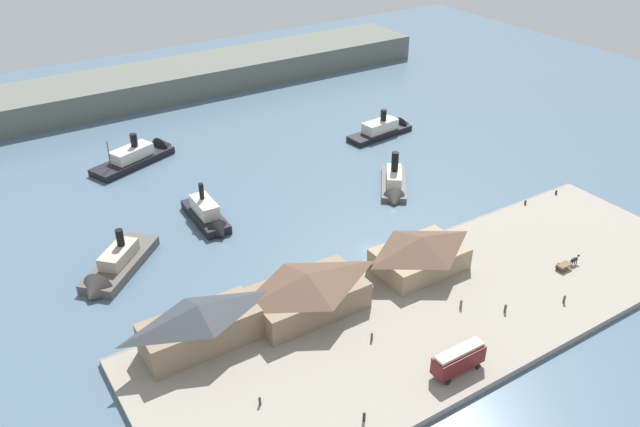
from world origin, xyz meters
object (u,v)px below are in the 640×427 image
pedestrian_near_west_shed (364,417)px  ferry_moored_west (208,217)px  pedestrian_walking_east (564,299)px  pedestrian_near_east_shed (461,304)px  ferry_shed_east_terminal (307,292)px  ferry_shed_central_terminal (200,325)px  pedestrian_near_cart (260,401)px  ferry_approaching_east (394,185)px  ferry_approaching_west (386,129)px  mooring_post_center_east (556,192)px  ferry_shed_west_terminal (420,253)px  mooring_post_west (525,202)px  horse_cart (568,263)px  pedestrian_at_waters_edge (372,336)px  ferry_near_quay (113,270)px  street_tram (459,359)px  ferry_departing_north (142,155)px  pedestrian_standing_center (505,308)px

pedestrian_near_west_shed → ferry_moored_west: 62.63m
pedestrian_walking_east → pedestrian_near_east_shed: bearing=151.7°
ferry_shed_east_terminal → ferry_shed_central_terminal: bearing=175.8°
pedestrian_near_cart → ferry_approaching_east: ferry_approaching_east is taller
ferry_moored_west → ferry_approaching_west: size_ratio=0.81×
ferry_shed_central_terminal → mooring_post_center_east: 88.53m
ferry_shed_east_terminal → ferry_shed_west_terminal: size_ratio=1.18×
pedestrian_near_west_shed → mooring_post_west: 72.96m
horse_cart → ferry_approaching_east: size_ratio=0.31×
pedestrian_walking_east → ferry_approaching_west: bearing=74.7°
horse_cart → mooring_post_center_east: bearing=43.7°
pedestrian_at_waters_edge → ferry_approaching_west: 87.57m
horse_cart → ferry_near_quay: bearing=148.0°
street_tram → ferry_near_quay: ferry_near_quay is taller
pedestrian_near_west_shed → ferry_near_quay: size_ratio=0.09×
ferry_shed_central_terminal → mooring_post_west: bearing=2.9°
street_tram → mooring_post_center_east: (58.20, 29.88, -2.06)m
horse_cart → pedestrian_near_cart: size_ratio=3.62×
pedestrian_walking_east → pedestrian_at_waters_edge: (-33.97, 10.24, -0.04)m
pedestrian_near_cart → ferry_approaching_east: size_ratio=0.09×
mooring_post_west → ferry_approaching_east: 29.49m
street_tram → pedestrian_near_cart: size_ratio=5.57×
ferry_shed_east_terminal → ferry_departing_north: size_ratio=0.81×
pedestrian_walking_east → ferry_moored_west: size_ratio=0.10×
ferry_shed_central_terminal → ferry_moored_west: bearing=64.5°
horse_cart → pedestrian_walking_east: horse_cart is taller
mooring_post_west → mooring_post_center_east: 9.55m
ferry_shed_central_terminal → ferry_approaching_east: 65.51m
pedestrian_near_west_shed → mooring_post_west: (66.24, 30.59, -0.33)m
ferry_shed_east_terminal → pedestrian_walking_east: bearing=-30.3°
mooring_post_west → pedestrian_near_west_shed: bearing=-155.2°
mooring_post_west → ferry_departing_north: (-62.85, 70.14, -0.14)m
pedestrian_near_west_shed → ferry_departing_north: bearing=88.1°
pedestrian_standing_center → pedestrian_near_cart: bearing=174.8°
pedestrian_near_west_shed → pedestrian_standing_center: bearing=10.5°
street_tram → pedestrian_standing_center: bearing=20.1°
mooring_post_center_east → pedestrian_near_west_shed: bearing=-158.3°
pedestrian_near_west_shed → ferry_near_quay: ferry_near_quay is taller
ferry_shed_central_terminal → pedestrian_at_waters_edge: bearing=-30.2°
street_tram → ferry_approaching_east: (29.59, 52.87, -2.34)m
ferry_shed_central_terminal → ferry_departing_north: size_ratio=0.77×
ferry_shed_central_terminal → ferry_approaching_east: size_ratio=1.04×
pedestrian_at_waters_edge → mooring_post_west: bearing=17.7°
ferry_approaching_west → ferry_approaching_east: bearing=-124.6°
ferry_shed_east_terminal → horse_cart: (47.80, -15.77, -2.86)m
street_tram → pedestrian_near_east_shed: street_tram is taller
ferry_shed_west_terminal → pedestrian_near_west_shed: 38.91m
ferry_approaching_east → pedestrian_walking_east: bearing=-92.6°
pedestrian_near_east_shed → pedestrian_walking_east: bearing=-28.3°
horse_cart → mooring_post_center_east: 29.97m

